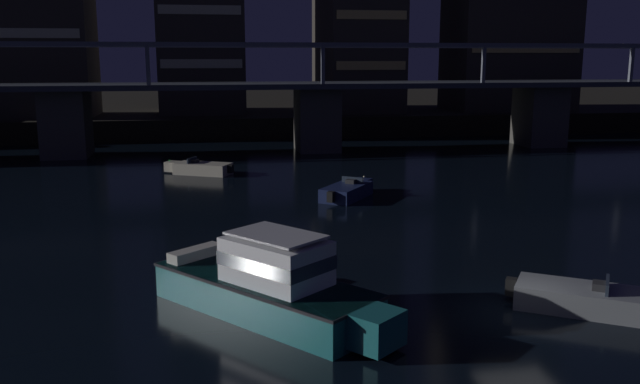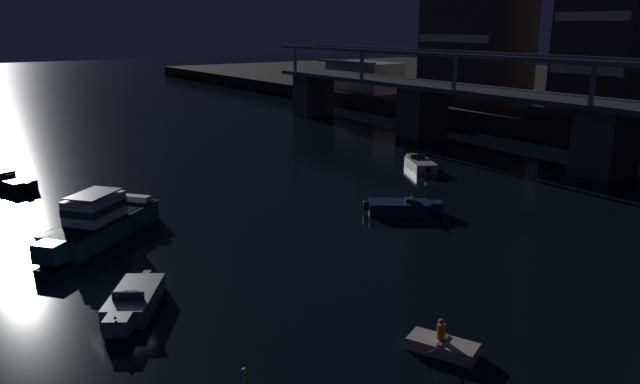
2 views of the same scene
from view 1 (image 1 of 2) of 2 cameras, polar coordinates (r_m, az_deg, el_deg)
The scene contains 7 objects.
ground_plane at distance 23.06m, azimuth 16.91°, elevation -10.03°, with size 400.00×400.00×0.00m, color black.
far_riverbank at distance 107.45m, azimuth -4.61°, elevation 7.57°, with size 240.00×80.00×2.20m, color black.
river_bridge at distance 59.73m, azimuth -0.25°, elevation 7.42°, with size 90.89×6.40×9.38m.
cabin_cruiser_near_left at distance 21.83m, azimuth -4.23°, elevation -7.84°, with size 7.40×8.36×2.79m.
speedboat_near_center at distance 39.88m, azimuth 2.39°, elevation 0.09°, with size 3.98×4.70×1.16m.
speedboat_near_right at distance 48.70m, azimuth -10.13°, elevation 1.99°, with size 4.93×3.43×1.16m.
speedboat_mid_left at distance 24.01m, azimuth 21.57°, elevation -8.42°, with size 4.78×3.82×1.16m.
Camera 1 is at (-10.05, -19.05, 8.24)m, focal length 37.73 mm.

